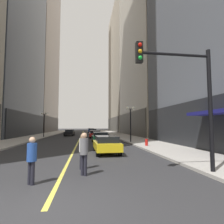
% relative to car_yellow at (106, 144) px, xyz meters
% --- Properties ---
extents(ground_plane, '(200.00, 200.00, 0.00)m').
position_rel_car_yellow_xyz_m(ground_plane, '(-2.54, 25.80, -0.72)').
color(ground_plane, '#2D2D30').
extents(sidewalk_left, '(4.50, 78.00, 0.15)m').
position_rel_car_yellow_xyz_m(sidewalk_left, '(-10.79, 25.80, -0.64)').
color(sidewalk_left, '#ADA8A0').
rests_on(sidewalk_left, ground).
extents(sidewalk_right, '(4.50, 78.00, 0.15)m').
position_rel_car_yellow_xyz_m(sidewalk_right, '(5.71, 25.80, -0.64)').
color(sidewalk_right, '#ADA8A0').
rests_on(sidewalk_right, ground).
extents(lane_centre_stripe, '(0.16, 70.00, 0.01)m').
position_rel_car_yellow_xyz_m(lane_centre_stripe, '(-2.54, 25.80, -0.71)').
color(lane_centre_stripe, '#E5D64C').
rests_on(lane_centre_stripe, ground).
extents(building_left_far, '(10.88, 26.00, 87.52)m').
position_rel_car_yellow_xyz_m(building_left_far, '(-18.40, 50.80, 42.94)').
color(building_left_far, gray).
rests_on(building_left_far, ground).
extents(building_right_mid, '(11.00, 24.00, 60.44)m').
position_rel_car_yellow_xyz_m(building_right_mid, '(13.36, 25.30, 29.40)').
color(building_right_mid, '#B7AD99').
rests_on(building_right_mid, ground).
extents(building_right_far, '(14.46, 26.00, 46.23)m').
position_rel_car_yellow_xyz_m(building_right_far, '(15.09, 50.80, 22.32)').
color(building_right_far, '#B7AD99').
rests_on(building_right_far, ground).
extents(storefront_awning_right, '(1.60, 5.24, 3.12)m').
position_rel_car_yellow_xyz_m(storefront_awning_right, '(7.15, -3.22, 2.27)').
color(storefront_awning_right, navy).
rests_on(storefront_awning_right, ground).
extents(car_yellow, '(1.87, 4.20, 1.32)m').
position_rel_car_yellow_xyz_m(car_yellow, '(0.00, 0.00, 0.00)').
color(car_yellow, yellow).
rests_on(car_yellow, ground).
extents(car_green, '(1.94, 4.17, 1.32)m').
position_rel_car_yellow_xyz_m(car_green, '(0.17, 8.68, 0.00)').
color(car_green, '#196038').
rests_on(car_green, ground).
extents(car_red, '(1.93, 4.43, 1.32)m').
position_rel_car_yellow_xyz_m(car_red, '(-0.05, 17.51, 0.00)').
color(car_red, '#B21919').
rests_on(car_red, ground).
extents(car_black, '(1.98, 4.29, 1.32)m').
position_rel_car_yellow_xyz_m(car_black, '(-5.00, 25.39, 0.00)').
color(car_black, black).
rests_on(car_black, ground).
extents(car_navy, '(1.90, 4.62, 1.32)m').
position_rel_car_yellow_xyz_m(car_navy, '(0.27, 34.97, 0.00)').
color(car_navy, '#141E4C').
rests_on(car_navy, ground).
extents(car_blue, '(1.90, 4.82, 1.32)m').
position_rel_car_yellow_xyz_m(car_blue, '(-0.06, 43.37, 0.00)').
color(car_blue, navy).
rests_on(car_blue, ground).
extents(pedestrian_in_blue_hoodie, '(0.48, 0.48, 1.70)m').
position_rel_car_yellow_xyz_m(pedestrian_in_blue_hoodie, '(-3.47, -7.01, 0.27)').
color(pedestrian_in_blue_hoodie, black).
rests_on(pedestrian_in_blue_hoodie, ground).
extents(pedestrian_in_grey_suit, '(0.48, 0.48, 1.80)m').
position_rel_car_yellow_xyz_m(pedestrian_in_grey_suit, '(-1.62, -6.07, 0.34)').
color(pedestrian_in_grey_suit, black).
rests_on(pedestrian_in_grey_suit, ground).
extents(pedestrian_in_white_shirt, '(0.47, 0.47, 1.70)m').
position_rel_car_yellow_xyz_m(pedestrian_in_white_shirt, '(-1.70, -4.93, 0.27)').
color(pedestrian_in_white_shirt, black).
rests_on(pedestrian_in_white_shirt, ground).
extents(traffic_light_near_right, '(3.43, 0.35, 5.65)m').
position_rel_car_yellow_xyz_m(traffic_light_near_right, '(2.81, -6.76, 3.02)').
color(traffic_light_near_right, black).
rests_on(traffic_light_near_right, ground).
extents(street_lamp_left_far, '(1.06, 0.36, 4.43)m').
position_rel_car_yellow_xyz_m(street_lamp_left_far, '(-8.94, 19.63, 2.54)').
color(street_lamp_left_far, black).
rests_on(street_lamp_left_far, ground).
extents(street_lamp_right_mid, '(1.06, 0.36, 4.43)m').
position_rel_car_yellow_xyz_m(street_lamp_right_mid, '(3.86, 7.78, 2.54)').
color(street_lamp_right_mid, black).
rests_on(street_lamp_right_mid, ground).
extents(fire_hydrant_right, '(0.28, 0.28, 0.80)m').
position_rel_car_yellow_xyz_m(fire_hydrant_right, '(4.36, 3.38, -0.32)').
color(fire_hydrant_right, red).
rests_on(fire_hydrant_right, ground).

